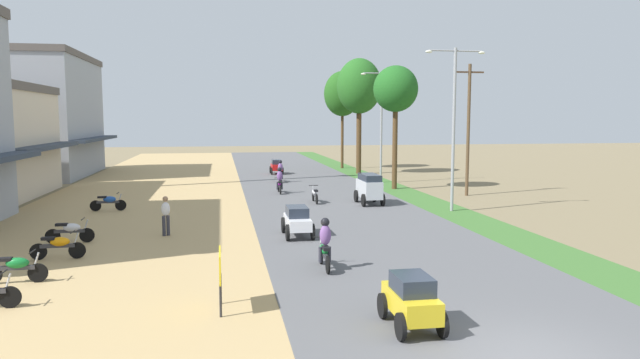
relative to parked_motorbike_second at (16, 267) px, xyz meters
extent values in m
cube|color=#565659|center=(11.78, -7.31, -0.51)|extent=(9.00, 140.00, 0.08)
cube|color=#2D3847|center=(-4.58, 19.75, 2.52)|extent=(1.20, 10.91, 0.25)
cube|color=#999EA8|center=(-8.22, 33.60, 4.25)|extent=(6.25, 13.18, 9.60)
cube|color=#2D3847|center=(-4.50, 33.60, 2.52)|extent=(1.20, 13.18, 0.25)
cube|color=#59514C|center=(-8.22, 33.60, 9.30)|extent=(6.45, 13.38, 0.50)
cylinder|color=black|center=(0.60, -2.31, -0.21)|extent=(0.56, 0.06, 0.56)
cylinder|color=#A5A8AD|center=(0.54, -2.31, 0.06)|extent=(0.26, 0.05, 0.68)
cylinder|color=black|center=(0.48, -2.31, 0.43)|extent=(0.04, 0.54, 0.04)
cylinder|color=black|center=(0.59, 0.00, -0.21)|extent=(0.56, 0.06, 0.56)
cube|color=#333338|center=(-0.03, 0.00, -0.03)|extent=(1.12, 0.12, 0.12)
ellipsoid|color=#14722D|center=(0.05, 0.00, 0.11)|extent=(0.64, 0.28, 0.32)
cube|color=black|center=(-0.31, 0.00, 0.23)|extent=(0.44, 0.20, 0.10)
cylinder|color=#A5A8AD|center=(0.53, 0.00, 0.06)|extent=(0.26, 0.05, 0.68)
cylinder|color=black|center=(0.47, 0.00, 0.43)|extent=(0.04, 0.54, 0.04)
cylinder|color=black|center=(1.02, 2.83, -0.21)|extent=(0.56, 0.06, 0.56)
cylinder|color=black|center=(-0.22, 2.83, -0.21)|extent=(0.56, 0.06, 0.56)
cube|color=#333338|center=(0.40, 2.83, -0.03)|extent=(1.12, 0.12, 0.12)
ellipsoid|color=orange|center=(0.48, 2.83, 0.11)|extent=(0.64, 0.28, 0.32)
cube|color=black|center=(0.12, 2.83, 0.23)|extent=(0.44, 0.20, 0.10)
cylinder|color=#A5A8AD|center=(0.96, 2.83, 0.06)|extent=(0.26, 0.05, 0.68)
cylinder|color=black|center=(0.90, 2.83, 0.43)|extent=(0.04, 0.54, 0.04)
cylinder|color=black|center=(0.76, 5.45, -0.21)|extent=(0.56, 0.06, 0.56)
cylinder|color=black|center=(-0.48, 5.45, -0.21)|extent=(0.56, 0.06, 0.56)
cube|color=#333338|center=(0.14, 5.45, -0.03)|extent=(1.12, 0.12, 0.12)
ellipsoid|color=silver|center=(0.22, 5.45, 0.11)|extent=(0.64, 0.28, 0.32)
cube|color=black|center=(-0.14, 5.45, 0.23)|extent=(0.44, 0.20, 0.10)
cylinder|color=#A5A8AD|center=(0.70, 5.45, 0.06)|extent=(0.26, 0.05, 0.68)
cylinder|color=black|center=(0.64, 5.45, 0.43)|extent=(0.04, 0.54, 0.04)
cylinder|color=black|center=(0.74, 13.20, -0.21)|extent=(0.56, 0.06, 0.56)
cylinder|color=black|center=(-0.50, 13.20, -0.21)|extent=(0.56, 0.06, 0.56)
cube|color=#333338|center=(0.12, 13.20, -0.03)|extent=(1.12, 0.12, 0.12)
ellipsoid|color=#1E4CA5|center=(0.20, 13.20, 0.11)|extent=(0.64, 0.28, 0.32)
cube|color=black|center=(-0.16, 13.20, 0.23)|extent=(0.44, 0.20, 0.10)
cylinder|color=#A5A8AD|center=(0.68, 13.20, 0.06)|extent=(0.26, 0.05, 0.68)
cylinder|color=black|center=(0.62, 13.20, 0.43)|extent=(0.04, 0.54, 0.04)
cylinder|color=#262628|center=(5.83, -3.88, -0.09)|extent=(0.06, 0.06, 0.80)
cylinder|color=#262628|center=(5.83, -2.88, -0.09)|extent=(0.06, 0.06, 0.80)
cube|color=yellow|center=(5.83, -3.38, 0.66)|extent=(0.04, 1.30, 0.70)
cylinder|color=#33333D|center=(3.73, 6.29, -0.08)|extent=(0.14, 0.14, 0.82)
cylinder|color=#33333D|center=(3.57, 6.20, -0.08)|extent=(0.14, 0.14, 0.82)
ellipsoid|color=silver|center=(3.65, 6.25, 0.61)|extent=(0.43, 0.38, 0.56)
sphere|color=#9E7556|center=(3.65, 6.25, 1.02)|extent=(0.22, 0.22, 0.22)
cylinder|color=#4C351E|center=(17.43, 19.66, 2.44)|extent=(0.34, 0.34, 5.86)
ellipsoid|color=#1E591D|center=(17.43, 19.66, 6.21)|extent=(2.97, 2.97, 3.07)
cylinder|color=#4C351E|center=(17.61, 30.66, 2.60)|extent=(0.43, 0.43, 6.19)
ellipsoid|color=#225B1D|center=(17.61, 30.66, 6.99)|extent=(3.81, 3.81, 4.69)
cylinder|color=#4C351E|center=(17.31, 36.07, 2.45)|extent=(0.26, 0.26, 5.89)
ellipsoid|color=#215319|center=(17.31, 36.07, 6.57)|extent=(3.49, 3.49, 4.23)
cylinder|color=gray|center=(17.58, 10.20, 3.64)|extent=(0.16, 0.16, 8.27)
cylinder|color=gray|center=(16.88, 10.20, 7.62)|extent=(1.40, 0.08, 0.08)
ellipsoid|color=silver|center=(16.18, 10.20, 7.55)|extent=(0.36, 0.20, 0.14)
cylinder|color=gray|center=(18.28, 10.20, 7.62)|extent=(1.40, 0.08, 0.08)
ellipsoid|color=silver|center=(18.98, 10.20, 7.55)|extent=(0.36, 0.20, 0.14)
cylinder|color=gray|center=(17.58, 23.55, 3.59)|extent=(0.16, 0.16, 8.17)
cylinder|color=gray|center=(16.88, 23.55, 7.53)|extent=(1.40, 0.08, 0.08)
ellipsoid|color=silver|center=(16.18, 23.55, 7.46)|extent=(0.36, 0.20, 0.14)
cylinder|color=gray|center=(18.28, 23.55, 7.53)|extent=(1.40, 0.08, 0.08)
ellipsoid|color=silver|center=(18.98, 23.55, 7.46)|extent=(0.36, 0.20, 0.14)
cylinder|color=brown|center=(20.99, 16.01, 3.51)|extent=(0.20, 0.20, 8.12)
cube|color=#473323|center=(20.99, 16.01, 7.06)|extent=(1.80, 0.10, 0.10)
cube|color=gold|center=(10.09, -5.35, 0.11)|extent=(0.84, 1.95, 0.50)
cube|color=#232B38|center=(10.09, -5.40, 0.56)|extent=(0.77, 1.10, 0.40)
cylinder|color=black|center=(9.62, -4.65, -0.17)|extent=(0.10, 0.60, 0.60)
cylinder|color=black|center=(10.56, -4.65, -0.17)|extent=(0.10, 0.60, 0.60)
cylinder|color=black|center=(9.62, -6.06, -0.17)|extent=(0.10, 0.60, 0.60)
cylinder|color=black|center=(10.56, -6.06, -0.17)|extent=(0.10, 0.60, 0.60)
cube|color=silver|center=(8.89, 5.14, 0.10)|extent=(0.88, 2.25, 0.44)
cube|color=#232B38|center=(8.89, 5.24, 0.52)|extent=(0.81, 1.30, 0.40)
cylinder|color=black|center=(8.39, 5.95, -0.15)|extent=(0.11, 0.64, 0.64)
cylinder|color=black|center=(9.38, 5.95, -0.15)|extent=(0.11, 0.64, 0.64)
cylinder|color=black|center=(8.39, 4.33, -0.15)|extent=(0.11, 0.64, 0.64)
cylinder|color=black|center=(9.38, 4.33, -0.15)|extent=(0.11, 0.64, 0.64)
cube|color=#B7BCC1|center=(13.95, 13.11, 0.38)|extent=(0.95, 2.40, 0.95)
cube|color=#232B38|center=(13.95, 13.01, 1.03)|extent=(0.87, 2.00, 0.35)
cylinder|color=black|center=(14.48, 12.24, -0.13)|extent=(0.12, 0.68, 0.68)
cylinder|color=black|center=(13.41, 12.24, -0.13)|extent=(0.12, 0.68, 0.68)
cylinder|color=black|center=(14.48, 13.97, -0.13)|extent=(0.12, 0.68, 0.68)
cylinder|color=black|center=(13.41, 13.97, -0.13)|extent=(0.12, 0.68, 0.68)
cube|color=red|center=(10.54, 31.22, 0.11)|extent=(0.84, 1.95, 0.50)
cube|color=#232B38|center=(10.54, 31.17, 0.56)|extent=(0.77, 1.10, 0.40)
cylinder|color=black|center=(10.07, 31.92, -0.17)|extent=(0.10, 0.60, 0.60)
cylinder|color=black|center=(11.01, 31.92, -0.17)|extent=(0.10, 0.60, 0.60)
cylinder|color=black|center=(10.07, 30.52, -0.17)|extent=(0.10, 0.60, 0.60)
cylinder|color=black|center=(11.01, 30.52, -0.17)|extent=(0.10, 0.60, 0.60)
cylinder|color=black|center=(9.06, 0.64, -0.19)|extent=(0.06, 0.56, 0.56)
cylinder|color=black|center=(9.06, -0.60, -0.19)|extent=(0.06, 0.56, 0.56)
cube|color=#333338|center=(9.06, 0.02, -0.01)|extent=(0.12, 1.12, 0.12)
ellipsoid|color=#14722D|center=(9.06, 0.10, 0.13)|extent=(0.28, 0.64, 0.32)
cube|color=black|center=(9.06, -0.26, 0.25)|extent=(0.20, 0.44, 0.10)
cylinder|color=#A5A8AD|center=(9.06, 0.58, 0.08)|extent=(0.05, 0.26, 0.68)
cylinder|color=black|center=(9.06, 0.52, 0.45)|extent=(0.54, 0.04, 0.04)
ellipsoid|color=#724C8C|center=(9.06, -0.18, 0.65)|extent=(0.36, 0.28, 0.64)
sphere|color=black|center=(9.06, -0.14, 1.05)|extent=(0.28, 0.28, 0.28)
cylinder|color=#2D2D38|center=(8.92, -0.08, 0.01)|extent=(0.12, 0.12, 0.48)
cylinder|color=#2D2D38|center=(9.20, -0.08, 0.01)|extent=(0.12, 0.12, 0.48)
cylinder|color=black|center=(11.07, 14.75, -0.19)|extent=(0.06, 0.56, 0.56)
cylinder|color=black|center=(11.07, 13.51, -0.19)|extent=(0.06, 0.56, 0.56)
cube|color=#333338|center=(11.07, 14.13, -0.01)|extent=(0.12, 1.12, 0.12)
ellipsoid|color=silver|center=(11.07, 14.21, 0.13)|extent=(0.28, 0.64, 0.32)
cube|color=black|center=(11.07, 13.85, 0.25)|extent=(0.20, 0.44, 0.10)
cylinder|color=#A5A8AD|center=(11.07, 14.69, 0.08)|extent=(0.05, 0.26, 0.68)
cylinder|color=black|center=(11.07, 14.63, 0.45)|extent=(0.54, 0.04, 0.04)
cylinder|color=black|center=(9.52, 19.23, -0.19)|extent=(0.06, 0.56, 0.56)
cylinder|color=black|center=(9.52, 17.99, -0.19)|extent=(0.06, 0.56, 0.56)
cube|color=#333338|center=(9.52, 18.61, -0.01)|extent=(0.12, 1.12, 0.12)
ellipsoid|color=#8C1E8C|center=(9.52, 18.69, 0.13)|extent=(0.28, 0.64, 0.32)
cube|color=black|center=(9.52, 18.33, 0.25)|extent=(0.20, 0.44, 0.10)
cylinder|color=#A5A8AD|center=(9.52, 19.17, 0.08)|extent=(0.05, 0.26, 0.68)
cylinder|color=black|center=(9.52, 19.11, 0.45)|extent=(0.54, 0.04, 0.04)
ellipsoid|color=#724C8C|center=(9.52, 18.41, 0.65)|extent=(0.36, 0.28, 0.64)
sphere|color=black|center=(9.52, 18.45, 1.05)|extent=(0.28, 0.28, 0.28)
cylinder|color=#2D2D38|center=(9.38, 18.51, 0.01)|extent=(0.12, 0.12, 0.48)
cylinder|color=#2D2D38|center=(9.66, 18.51, 0.01)|extent=(0.12, 0.12, 0.48)
cylinder|color=black|center=(10.21, 25.55, -0.19)|extent=(0.06, 0.56, 0.56)
cylinder|color=black|center=(10.21, 24.31, -0.19)|extent=(0.06, 0.56, 0.56)
cube|color=#333338|center=(10.21, 24.93, -0.01)|extent=(0.12, 1.12, 0.12)
ellipsoid|color=red|center=(10.21, 25.01, 0.13)|extent=(0.28, 0.64, 0.32)
cube|color=black|center=(10.21, 24.65, 0.25)|extent=(0.20, 0.44, 0.10)
cylinder|color=#A5A8AD|center=(10.21, 25.49, 0.08)|extent=(0.05, 0.26, 0.68)
cylinder|color=black|center=(10.21, 25.43, 0.45)|extent=(0.54, 0.04, 0.04)
ellipsoid|color=#724C8C|center=(10.21, 24.73, 0.65)|extent=(0.36, 0.28, 0.64)
sphere|color=black|center=(10.21, 24.77, 1.05)|extent=(0.28, 0.28, 0.28)
cylinder|color=#2D2D38|center=(10.07, 24.83, 0.01)|extent=(0.12, 0.12, 0.48)
cylinder|color=#2D2D38|center=(10.35, 24.83, 0.01)|extent=(0.12, 0.12, 0.48)
camera|label=1|loc=(5.91, -17.43, 4.26)|focal=32.20mm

